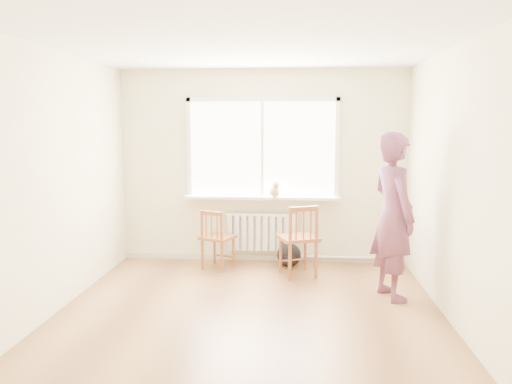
% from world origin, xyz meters
% --- Properties ---
extents(floor, '(4.50, 4.50, 0.00)m').
position_xyz_m(floor, '(0.00, 0.00, 0.00)').
color(floor, '#A06E41').
rests_on(floor, ground).
extents(ceiling, '(4.50, 4.50, 0.00)m').
position_xyz_m(ceiling, '(0.00, 0.00, 2.70)').
color(ceiling, white).
rests_on(ceiling, back_wall).
extents(back_wall, '(4.00, 0.01, 2.70)m').
position_xyz_m(back_wall, '(0.00, 2.25, 1.35)').
color(back_wall, beige).
rests_on(back_wall, ground).
extents(window, '(2.12, 0.05, 1.42)m').
position_xyz_m(window, '(0.00, 2.22, 1.66)').
color(window, white).
rests_on(window, back_wall).
extents(windowsill, '(2.15, 0.22, 0.04)m').
position_xyz_m(windowsill, '(0.00, 2.14, 0.93)').
color(windowsill, white).
rests_on(windowsill, back_wall).
extents(radiator, '(1.00, 0.12, 0.55)m').
position_xyz_m(radiator, '(0.00, 2.16, 0.44)').
color(radiator, white).
rests_on(radiator, back_wall).
extents(heating_pipe, '(1.40, 0.04, 0.04)m').
position_xyz_m(heating_pipe, '(1.25, 2.19, 0.08)').
color(heating_pipe, silver).
rests_on(heating_pipe, back_wall).
extents(baseboard, '(4.00, 0.03, 0.08)m').
position_xyz_m(baseboard, '(0.00, 2.23, 0.04)').
color(baseboard, beige).
rests_on(baseboard, ground).
extents(chair_left, '(0.52, 0.51, 0.81)m').
position_xyz_m(chair_left, '(-0.59, 1.76, 0.41)').
color(chair_left, '#9A512D').
rests_on(chair_left, floor).
extents(chair_right, '(0.59, 0.58, 0.93)m').
position_xyz_m(chair_right, '(0.53, 1.52, 0.47)').
color(chair_right, '#9A512D').
rests_on(chair_right, floor).
extents(person, '(0.64, 0.79, 1.86)m').
position_xyz_m(person, '(1.55, 0.83, 0.93)').
color(person, '#C44168').
rests_on(person, floor).
extents(cat, '(0.20, 0.36, 0.25)m').
position_xyz_m(cat, '(0.18, 2.06, 1.05)').
color(cat, beige).
rests_on(cat, windowsill).
extents(backpack, '(0.35, 0.28, 0.33)m').
position_xyz_m(backpack, '(0.39, 1.95, 0.16)').
color(backpack, black).
rests_on(backpack, floor).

